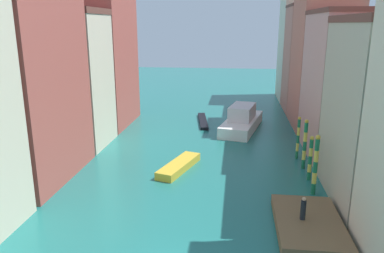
% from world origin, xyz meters
% --- Properties ---
extents(ground_plane, '(154.00, 154.00, 0.00)m').
position_xyz_m(ground_plane, '(0.00, 24.50, 0.00)').
color(ground_plane, '#1E6B66').
extents(building_left_1, '(6.97, 11.45, 20.12)m').
position_xyz_m(building_left_1, '(-14.42, 12.85, 10.07)').
color(building_left_1, '#B25147').
rests_on(building_left_1, ground).
extents(building_left_2, '(6.97, 7.37, 15.00)m').
position_xyz_m(building_left_2, '(-14.42, 22.46, 7.51)').
color(building_left_2, beige).
rests_on(building_left_2, ground).
extents(building_left_3, '(6.97, 11.08, 19.91)m').
position_xyz_m(building_left_3, '(-14.42, 31.82, 9.97)').
color(building_left_3, '#B25147').
rests_on(building_left_3, ground).
extents(building_right_1, '(6.97, 10.84, 14.01)m').
position_xyz_m(building_right_1, '(14.42, 11.74, 7.01)').
color(building_right_1, '#BCB299').
rests_on(building_right_1, ground).
extents(building_right_2, '(6.97, 11.76, 14.79)m').
position_xyz_m(building_right_2, '(14.42, 22.97, 7.40)').
color(building_right_2, tan).
rests_on(building_right_2, ground).
extents(building_right_3, '(6.97, 10.53, 19.64)m').
position_xyz_m(building_right_3, '(14.42, 34.15, 9.83)').
color(building_right_3, '#C6705B').
rests_on(building_right_3, ground).
extents(building_right_4, '(6.97, 8.84, 16.24)m').
position_xyz_m(building_right_4, '(14.42, 43.88, 8.13)').
color(building_right_4, '#C6705B').
rests_on(building_right_4, ground).
extents(building_right_5, '(6.97, 9.53, 20.88)m').
position_xyz_m(building_right_5, '(14.42, 53.08, 10.45)').
color(building_right_5, beige).
rests_on(building_right_5, ground).
extents(waterfront_dock, '(4.34, 7.31, 0.72)m').
position_xyz_m(waterfront_dock, '(8.53, 6.36, 0.36)').
color(waterfront_dock, brown).
rests_on(waterfront_dock, ground).
extents(person_on_dock, '(0.36, 0.36, 1.61)m').
position_xyz_m(person_on_dock, '(8.10, 6.37, 1.47)').
color(person_on_dock, black).
rests_on(person_on_dock, waterfront_dock).
extents(mooring_pole_0, '(0.39, 0.39, 5.00)m').
position_xyz_m(mooring_pole_0, '(9.88, 12.02, 2.56)').
color(mooring_pole_0, '#197247').
rests_on(mooring_pole_0, ground).
extents(mooring_pole_1, '(0.36, 0.36, 4.05)m').
position_xyz_m(mooring_pole_1, '(10.04, 14.95, 2.08)').
color(mooring_pole_1, '#197247').
rests_on(mooring_pole_1, ground).
extents(mooring_pole_2, '(0.37, 0.37, 4.83)m').
position_xyz_m(mooring_pole_2, '(9.99, 17.69, 2.47)').
color(mooring_pole_2, '#197247').
rests_on(mooring_pole_2, ground).
extents(mooring_pole_3, '(0.31, 0.31, 4.42)m').
position_xyz_m(mooring_pole_3, '(9.79, 20.41, 2.26)').
color(mooring_pole_3, '#197247').
rests_on(mooring_pole_3, ground).
extents(vaporetto_white, '(5.94, 11.63, 3.22)m').
position_xyz_m(vaporetto_white, '(4.26, 31.02, 1.19)').
color(vaporetto_white, white).
rests_on(vaporetto_white, ground).
extents(gondola_black, '(2.25, 8.44, 0.41)m').
position_xyz_m(gondola_black, '(-1.13, 33.88, 0.20)').
color(gondola_black, black).
rests_on(gondola_black, ground).
extents(motorboat_0, '(3.51, 6.64, 0.72)m').
position_xyz_m(motorboat_0, '(-1.77, 15.98, 0.36)').
color(motorboat_0, gold).
rests_on(motorboat_0, ground).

